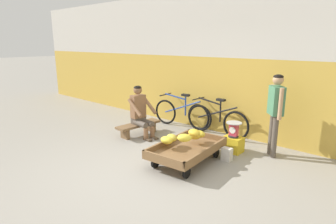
% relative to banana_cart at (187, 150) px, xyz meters
% --- Properties ---
extents(ground_plane, '(80.00, 80.00, 0.00)m').
position_rel_banana_cart_xyz_m(ground_plane, '(-0.22, -0.89, -0.24)').
color(ground_plane, gray).
extents(back_wall, '(16.00, 0.30, 3.26)m').
position_rel_banana_cart_xyz_m(back_wall, '(-0.22, 2.04, 1.39)').
color(back_wall, gold).
rests_on(back_wall, ground).
extents(banana_cart, '(0.97, 1.51, 0.36)m').
position_rel_banana_cart_xyz_m(banana_cart, '(0.00, 0.00, 0.00)').
color(banana_cart, brown).
rests_on(banana_cart, ground).
extents(banana_pile, '(0.70, 0.91, 0.26)m').
position_rel_banana_cart_xyz_m(banana_pile, '(-0.06, 0.02, 0.23)').
color(banana_pile, gold).
rests_on(banana_pile, banana_cart).
extents(low_bench, '(0.37, 1.12, 0.27)m').
position_rel_banana_cart_xyz_m(low_bench, '(-1.79, 0.49, -0.04)').
color(low_bench, brown).
rests_on(low_bench, ground).
extents(vendor_seated, '(0.71, 0.53, 1.14)m').
position_rel_banana_cart_xyz_m(vendor_seated, '(-1.70, 0.48, 0.33)').
color(vendor_seated, brown).
rests_on(vendor_seated, ground).
extents(plastic_crate, '(0.36, 0.28, 0.30)m').
position_rel_banana_cart_xyz_m(plastic_crate, '(0.35, 1.00, -0.09)').
color(plastic_crate, gold).
rests_on(plastic_crate, ground).
extents(weighing_scale, '(0.30, 0.30, 0.29)m').
position_rel_banana_cart_xyz_m(weighing_scale, '(0.35, 0.99, 0.21)').
color(weighing_scale, '#28282D').
rests_on(weighing_scale, plastic_crate).
extents(bicycle_near_left, '(1.66, 0.48, 0.86)m').
position_rel_banana_cart_xyz_m(bicycle_near_left, '(-1.42, 1.61, 0.11)').
color(bicycle_near_left, black).
rests_on(bicycle_near_left, ground).
extents(bicycle_far_left, '(1.66, 0.48, 0.86)m').
position_rel_banana_cart_xyz_m(bicycle_far_left, '(-0.47, 1.68, 0.11)').
color(bicycle_far_left, black).
rests_on(bicycle_far_left, ground).
extents(customer_adult, '(0.36, 0.39, 1.53)m').
position_rel_banana_cart_xyz_m(customer_adult, '(1.00, 1.30, 0.71)').
color(customer_adult, brown).
rests_on(customer_adult, ground).
extents(shopping_bag, '(0.18, 0.12, 0.24)m').
position_rel_banana_cart_xyz_m(shopping_bag, '(0.49, 0.54, -0.12)').
color(shopping_bag, silver).
rests_on(shopping_bag, ground).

